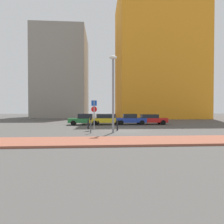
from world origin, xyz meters
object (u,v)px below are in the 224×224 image
parked_car_green (85,119)px  traffic_bollard_mid (117,125)px  street_lamp (113,87)px  parking_meter (91,123)px  traffic_bollard_near (88,124)px  parked_car_red (150,119)px  parked_car_yellow (106,119)px  parking_sign_post (94,111)px  parked_car_blue (130,119)px

parked_car_green → traffic_bollard_mid: (3.68, -6.64, -0.24)m
street_lamp → parking_meter: bearing=-173.2°
parking_meter → street_lamp: bearing=6.8°
traffic_bollard_near → street_lamp: bearing=-52.8°
parked_car_red → traffic_bollard_mid: 8.38m
parked_car_red → street_lamp: street_lamp is taller
parked_car_yellow → traffic_bollard_mid: bearing=-81.9°
parked_car_red → parking_sign_post: size_ratio=1.46×
parked_car_blue → traffic_bollard_near: 7.22m
parking_sign_post → street_lamp: street_lamp is taller
parked_car_yellow → parked_car_blue: parked_car_blue is taller
parked_car_blue → street_lamp: bearing=-110.1°
parked_car_blue → traffic_bollard_near: parked_car_blue is taller
parked_car_green → traffic_bollard_near: size_ratio=4.61×
traffic_bollard_near → parking_sign_post: bearing=-50.6°
parked_car_green → parking_sign_post: parking_sign_post is taller
parked_car_red → traffic_bollard_near: 9.47m
parking_meter → traffic_bollard_near: 3.54m
parking_sign_post → traffic_bollard_near: (-0.67, 0.81, -1.43)m
parked_car_blue → parked_car_red: (2.73, 0.05, -0.01)m
street_lamp → parked_car_yellow: bearing=93.0°
traffic_bollard_near → traffic_bollard_mid: 3.48m
parked_car_red → traffic_bollard_near: (-8.14, -4.83, -0.25)m
parking_meter → parked_car_green: bearing=97.9°
parked_car_blue → parking_meter: size_ratio=2.84×
street_lamp → parking_sign_post: bearing=126.5°
parked_car_blue → parked_car_red: parked_car_blue is taller
parked_car_yellow → parking_sign_post: 5.98m
parking_sign_post → parked_car_green: bearing=103.5°
parked_car_blue → parking_sign_post: 7.43m
parked_car_green → traffic_bollard_mid: bearing=-61.0°
parking_meter → traffic_bollard_near: (-0.46, 3.48, -0.45)m
parked_car_yellow → parked_car_green: bearing=-179.5°
parked_car_blue → parking_meter: parked_car_blue is taller
parked_car_red → traffic_bollard_mid: (-5.15, -6.61, -0.23)m
parked_car_green → street_lamp: street_lamp is taller
parking_meter → street_lamp: street_lamp is taller
parked_car_red → parking_sign_post: (-7.48, -5.64, 1.18)m
parked_car_yellow → parking_sign_post: (-1.38, -5.70, 1.15)m
parked_car_green → parking_sign_post: 5.95m
parking_meter → street_lamp: size_ratio=0.21×
parked_car_red → street_lamp: 10.42m
traffic_bollard_mid → parked_car_blue: bearing=69.7°
parked_car_green → parked_car_yellow: bearing=0.5°
parking_sign_post → street_lamp: bearing=-53.5°
traffic_bollard_near → traffic_bollard_mid: traffic_bollard_mid is taller
parked_car_yellow → traffic_bollard_near: (-2.04, -4.89, -0.28)m
parking_sign_post → parking_meter: parking_sign_post is taller
parked_car_green → parked_car_red: bearing=-0.2°
parking_sign_post → street_lamp: (1.80, -2.43, 2.16)m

